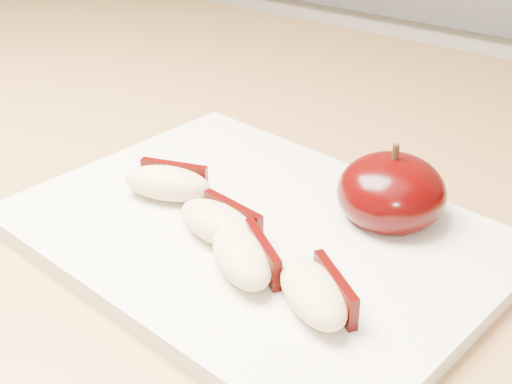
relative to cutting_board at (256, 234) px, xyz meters
The scene contains 6 objects.
cutting_board is the anchor object (origin of this frame).
apple_half 0.09m from the cutting_board, 43.55° to the left, with size 0.07×0.07×0.06m.
apple_wedge_a 0.07m from the cutting_board, behind, with size 0.07×0.05×0.02m.
apple_wedge_b 0.03m from the cutting_board, 115.80° to the right, with size 0.06×0.04×0.02m.
apple_wedge_c 0.05m from the cutting_board, 63.11° to the right, with size 0.07×0.06×0.02m.
apple_wedge_d 0.09m from the cutting_board, 33.83° to the right, with size 0.07×0.06×0.02m.
Camera 1 is at (0.22, 0.08, 1.15)m, focal length 50.00 mm.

